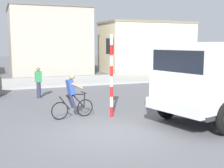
{
  "coord_description": "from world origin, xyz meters",
  "views": [
    {
      "loc": [
        -3.13,
        -8.78,
        2.87
      ],
      "look_at": [
        1.19,
        2.5,
        1.2
      ],
      "focal_mm": 47.57,
      "sensor_mm": 36.0,
      "label": 1
    }
  ],
  "objects": [
    {
      "name": "cyclist",
      "position": [
        -0.56,
        2.21,
        0.86
      ],
      "size": [
        1.71,
        0.55,
        1.72
      ],
      "color": "black",
      "rests_on": "ground"
    },
    {
      "name": "sidewalk_far",
      "position": [
        0.0,
        12.8,
        0.08
      ],
      "size": [
        80.0,
        5.0,
        0.16
      ],
      "primitive_type": "cube",
      "color": "#ADADA8",
      "rests_on": "ground"
    },
    {
      "name": "traffic_light_pole",
      "position": [
        0.92,
        1.92,
        2.07
      ],
      "size": [
        0.24,
        0.43,
        3.2
      ],
      "color": "red",
      "rests_on": "ground"
    },
    {
      "name": "ground_plane",
      "position": [
        0.0,
        0.0,
        0.0
      ],
      "size": [
        120.0,
        120.0,
        0.0
      ],
      "primitive_type": "plane",
      "color": "slate"
    },
    {
      "name": "building_corner_right",
      "position": [
        10.96,
        18.32,
        2.48
      ],
      "size": [
        8.86,
        5.14,
        4.96
      ],
      "color": "beige",
      "rests_on": "ground"
    },
    {
      "name": "truck_foreground",
      "position": [
        4.67,
        -0.05,
        1.67
      ],
      "size": [
        5.85,
        3.77,
        2.9
      ],
      "color": "white",
      "rests_on": "ground"
    },
    {
      "name": "pedestrian_near_kerb",
      "position": [
        -1.22,
        7.0,
        0.85
      ],
      "size": [
        0.34,
        0.22,
        1.62
      ],
      "color": "#2D334C",
      "rests_on": "ground"
    },
    {
      "name": "building_mid_block",
      "position": [
        1.48,
        20.5,
        3.11
      ],
      "size": [
        7.31,
        7.02,
        6.22
      ],
      "color": "#B2AD9E",
      "rests_on": "ground"
    }
  ]
}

